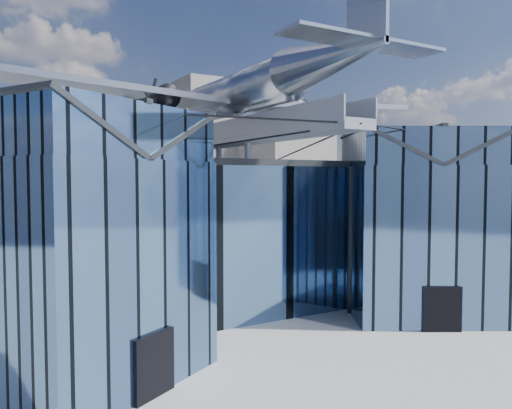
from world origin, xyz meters
TOP-DOWN VIEW (x-y plane):
  - ground_plane at (0.00, 0.00)m, footprint 120.00×120.00m
  - museum at (0.00, 5.82)m, footprint 32.88×24.50m
  - bg_towers at (1.45, 50.49)m, footprint 77.00×24.50m
  - tree_side_e at (25.57, 13.85)m, footprint 4.55×4.55m

SIDE VIEW (x-z plane):
  - ground_plane at x=0.00m, z-range 0.00..0.00m
  - tree_side_e at x=25.57m, z-range 0.95..6.33m
  - museum at x=0.00m, z-range -3.26..14.34m
  - bg_towers at x=1.45m, z-range -2.99..23.01m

